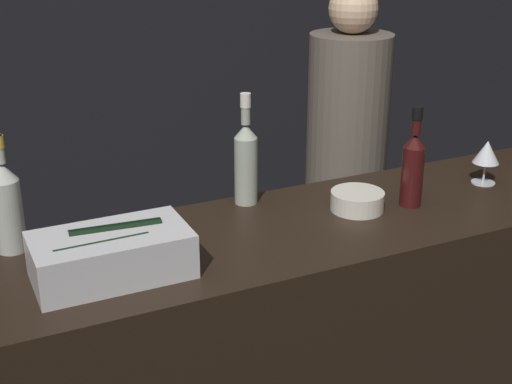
# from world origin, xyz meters

# --- Properties ---
(wall_back_chalkboard) EXTENTS (6.40, 0.06, 2.80)m
(wall_back_chalkboard) POSITION_xyz_m (0.00, 2.46, 1.40)
(wall_back_chalkboard) COLOR black
(wall_back_chalkboard) RESTS_ON ground_plane
(bar_counter) EXTENTS (2.57, 0.59, 1.05)m
(bar_counter) POSITION_xyz_m (0.00, 0.29, 0.53)
(bar_counter) COLOR black
(bar_counter) RESTS_ON ground_plane
(ice_bin_with_bottles) EXTENTS (0.41, 0.22, 0.13)m
(ice_bin_with_bottles) POSITION_xyz_m (-0.47, 0.22, 1.12)
(ice_bin_with_bottles) COLOR silver
(ice_bin_with_bottles) RESTS_ON bar_counter
(bowl_white) EXTENTS (0.17, 0.17, 0.06)m
(bowl_white) POSITION_xyz_m (0.36, 0.32, 1.09)
(bowl_white) COLOR silver
(bowl_white) RESTS_ON bar_counter
(wine_glass) EXTENTS (0.09, 0.09, 0.16)m
(wine_glass) POSITION_xyz_m (0.89, 0.33, 1.16)
(wine_glass) COLOR silver
(wine_glass) RESTS_ON bar_counter
(red_wine_bottle_black_foil) EXTENTS (0.07, 0.07, 0.33)m
(red_wine_bottle_black_foil) POSITION_xyz_m (0.53, 0.28, 1.19)
(red_wine_bottle_black_foil) COLOR #380F0F
(red_wine_bottle_black_foil) RESTS_ON bar_counter
(white_wine_bottle) EXTENTS (0.08, 0.08, 0.37)m
(white_wine_bottle) POSITION_xyz_m (0.06, 0.52, 1.20)
(white_wine_bottle) COLOR #9EA899
(white_wine_bottle) RESTS_ON bar_counter
(rose_wine_bottle) EXTENTS (0.08, 0.08, 0.34)m
(rose_wine_bottle) POSITION_xyz_m (-0.69, 0.49, 1.19)
(rose_wine_bottle) COLOR #B2B7AD
(rose_wine_bottle) RESTS_ON bar_counter
(person_blond_tee) EXTENTS (0.36, 0.36, 1.67)m
(person_blond_tee) POSITION_xyz_m (0.84, 1.14, 0.93)
(person_blond_tee) COLOR black
(person_blond_tee) RESTS_ON ground_plane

